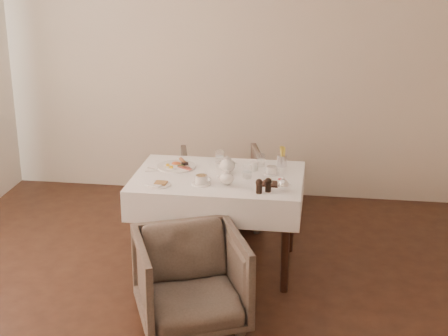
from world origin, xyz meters
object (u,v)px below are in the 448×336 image
armchair_far (222,187)px  breakfast_plate (177,166)px  table (218,190)px  armchair_near (191,280)px  teapot_centre (227,164)px

armchair_far → breakfast_plate: breakfast_plate is taller
table → armchair_far: 0.93m
armchair_near → armchair_far: (-0.05, 1.73, 0.01)m
armchair_near → teapot_centre: 1.08m
armchair_near → teapot_centre: size_ratio=4.21×
table → breakfast_plate: size_ratio=4.18×
breakfast_plate → teapot_centre: size_ratio=1.82×
armchair_far → breakfast_plate: size_ratio=2.37×
armchair_far → breakfast_plate: (-0.25, -0.72, 0.44)m
armchair_far → armchair_near: bearing=77.8°
table → armchair_near: table is taller
armchair_far → breakfast_plate: bearing=56.7°
armchair_near → breakfast_plate: (-0.30, 1.02, 0.44)m
armchair_near → armchair_far: armchair_far is taller
table → teapot_centre: (0.06, 0.08, 0.18)m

